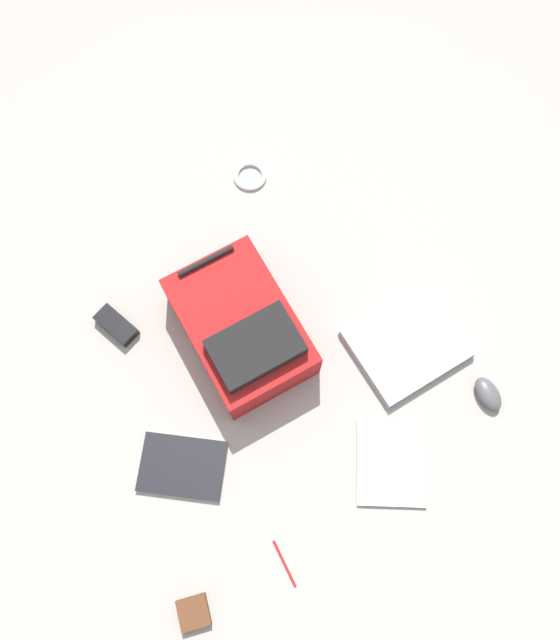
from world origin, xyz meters
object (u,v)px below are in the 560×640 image
object	(u,v)px
backpack	(242,329)
book_blue	(391,461)
cable_coil	(250,176)
power_brick	(116,325)
earbud_pouch	(194,612)
laptop	(406,344)
book_red	(182,466)
pen_black	(284,564)
computer_mouse	(488,394)

from	to	relation	value
backpack	book_blue	size ratio (longest dim) A/B	1.42
cable_coil	power_brick	size ratio (longest dim) A/B	0.83
power_brick	earbud_pouch	world-z (taller)	power_brick
laptop	backpack	bearing A→B (deg)	145.48
book_red	laptop	bearing A→B (deg)	-2.78
cable_coil	pen_black	bearing A→B (deg)	-116.12
cable_coil	earbud_pouch	size ratio (longest dim) A/B	1.37
backpack	pen_black	bearing A→B (deg)	-110.53
backpack	power_brick	distance (m)	0.39
computer_mouse	book_red	bearing A→B (deg)	167.50
backpack	pen_black	world-z (taller)	backpack
laptop	cable_coil	size ratio (longest dim) A/B	2.88
backpack	laptop	size ratio (longest dim) A/B	1.42
book_red	pen_black	bearing A→B (deg)	-73.19
pen_black	book_red	bearing A→B (deg)	106.81
laptop	cable_coil	bearing A→B (deg)	98.24
book_blue	earbud_pouch	xyz separation A→B (m)	(-0.67, -0.05, 0.01)
backpack	cable_coil	distance (m)	0.55
book_red	book_blue	xyz separation A→B (m)	(0.51, -0.30, -0.00)
laptop	earbud_pouch	xyz separation A→B (m)	(-0.90, -0.31, -0.00)
book_red	pen_black	world-z (taller)	book_red
cable_coil	power_brick	bearing A→B (deg)	-158.81
computer_mouse	pen_black	xyz separation A→B (m)	(-0.75, -0.08, -0.02)
pen_black	earbud_pouch	world-z (taller)	earbud_pouch
power_brick	pen_black	bearing A→B (deg)	-84.46
book_blue	pen_black	xyz separation A→B (m)	(-0.40, -0.07, -0.00)
book_red	book_blue	bearing A→B (deg)	-30.05
computer_mouse	pen_black	world-z (taller)	computer_mouse
backpack	book_blue	xyz separation A→B (m)	(0.17, -0.54, -0.08)
backpack	power_brick	bearing A→B (deg)	143.92
cable_coil	book_red	bearing A→B (deg)	-132.20
book_red	power_brick	bearing A→B (deg)	86.28
book_red	earbud_pouch	size ratio (longest dim) A/B	3.66
book_red	computer_mouse	size ratio (longest dim) A/B	2.74
computer_mouse	power_brick	world-z (taller)	computer_mouse
pen_black	book_blue	bearing A→B (deg)	10.43
cable_coil	pen_black	xyz separation A→B (m)	(-0.53, -1.07, -0.00)
book_red	earbud_pouch	xyz separation A→B (m)	(-0.15, -0.35, 0.01)
laptop	pen_black	bearing A→B (deg)	-152.22
backpack	book_red	xyz separation A→B (m)	(-0.34, -0.24, -0.08)
book_red	cable_coil	xyz separation A→B (m)	(0.64, 0.70, -0.00)
book_red	cable_coil	size ratio (longest dim) A/B	2.67
book_red	power_brick	xyz separation A→B (m)	(0.03, 0.47, 0.01)
cable_coil	pen_black	size ratio (longest dim) A/B	0.83
laptop	book_blue	size ratio (longest dim) A/B	1.00
cable_coil	earbud_pouch	distance (m)	1.31
backpack	pen_black	xyz separation A→B (m)	(-0.23, -0.61, -0.08)
laptop	power_brick	world-z (taller)	power_brick
pen_black	computer_mouse	bearing A→B (deg)	6.41
computer_mouse	earbud_pouch	bearing A→B (deg)	-170.68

